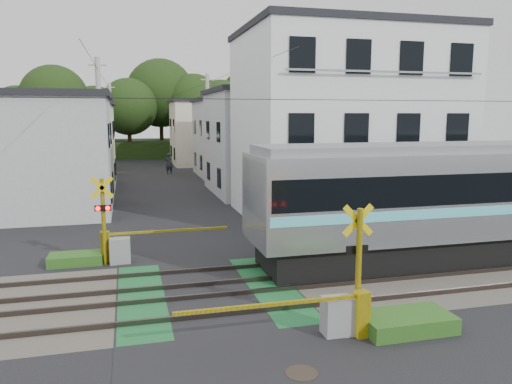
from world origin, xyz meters
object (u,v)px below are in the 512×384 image
object	(u,v)px
crossing_signal_far	(117,243)
manhole_cover	(302,373)
pedestrian	(169,164)
apartment_block	(344,124)
crossing_signal_near	(342,306)

from	to	relation	value
crossing_signal_far	manhole_cover	size ratio (longest dim) A/B	7.14
crossing_signal_far	pedestrian	xyz separation A→B (m)	(3.98, 26.21, 0.22)
pedestrian	apartment_block	bearing A→B (deg)	123.10
apartment_block	pedestrian	size ratio (longest dim) A/B	5.46
pedestrian	manhole_cover	distance (m)	34.99
crossing_signal_near	crossing_signal_far	world-z (taller)	same
apartment_block	manhole_cover	size ratio (longest dim) A/B	15.37
crossing_signal_near	manhole_cover	world-z (taller)	crossing_signal_near
crossing_signal_far	apartment_block	xyz separation A→B (m)	(11.09, 5.84, 3.94)
apartment_block	crossing_signal_far	bearing A→B (deg)	-152.22
crossing_signal_far	apartment_block	bearing A→B (deg)	27.78
crossing_signal_near	apartment_block	world-z (taller)	apartment_block
crossing_signal_far	manhole_cover	world-z (taller)	crossing_signal_far
crossing_signal_near	crossing_signal_far	bearing A→B (deg)	125.29
crossing_signal_near	manhole_cover	bearing A→B (deg)	-136.14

